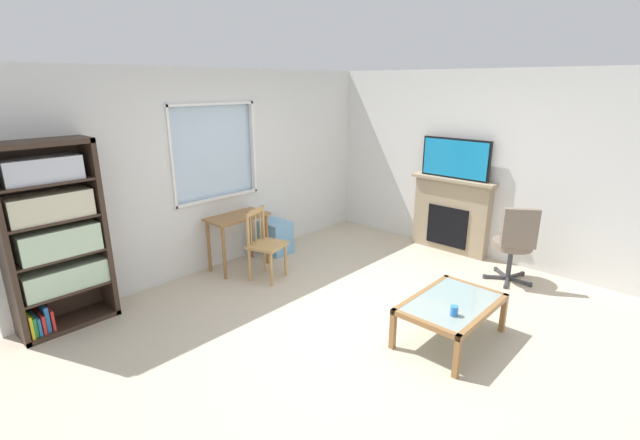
# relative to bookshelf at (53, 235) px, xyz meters

# --- Properties ---
(ground) EXTENTS (6.29, 5.73, 0.02)m
(ground) POSITION_rel_bookshelf_xyz_m (2.09, -2.12, -0.99)
(ground) COLOR beige
(wall_back_with_window) EXTENTS (5.29, 0.15, 2.58)m
(wall_back_with_window) POSITION_rel_bookshelf_xyz_m (2.09, 0.24, 0.28)
(wall_back_with_window) COLOR silver
(wall_back_with_window) RESTS_ON ground
(wall_right) EXTENTS (0.12, 4.93, 2.58)m
(wall_right) POSITION_rel_bookshelf_xyz_m (4.79, -2.12, 0.31)
(wall_right) COLOR silver
(wall_right) RESTS_ON ground
(bookshelf) EXTENTS (0.90, 0.38, 1.90)m
(bookshelf) POSITION_rel_bookshelf_xyz_m (0.00, 0.00, 0.00)
(bookshelf) COLOR #38281E
(bookshelf) RESTS_ON ground
(desk_under_window) EXTENTS (0.80, 0.44, 0.73)m
(desk_under_window) POSITION_rel_bookshelf_xyz_m (2.11, -0.11, -0.39)
(desk_under_window) COLOR olive
(desk_under_window) RESTS_ON ground
(wooden_chair) EXTENTS (0.52, 0.50, 0.90)m
(wooden_chair) POSITION_rel_bookshelf_xyz_m (2.14, -0.62, -0.52)
(wooden_chair) COLOR tan
(wooden_chair) RESTS_ON ground
(plastic_drawer_unit) EXTENTS (0.35, 0.40, 0.47)m
(plastic_drawer_unit) POSITION_rel_bookshelf_xyz_m (2.82, -0.06, -0.75)
(plastic_drawer_unit) COLOR #72ADDB
(plastic_drawer_unit) RESTS_ON ground
(fireplace) EXTENTS (0.26, 1.22, 1.10)m
(fireplace) POSITION_rel_bookshelf_xyz_m (4.64, -1.87, -0.43)
(fireplace) COLOR tan
(fireplace) RESTS_ON ground
(tv) EXTENTS (0.06, 1.00, 0.56)m
(tv) POSITION_rel_bookshelf_xyz_m (4.62, -1.87, 0.40)
(tv) COLOR black
(tv) RESTS_ON fireplace
(office_chair) EXTENTS (0.62, 0.57, 1.00)m
(office_chair) POSITION_rel_bookshelf_xyz_m (4.11, -2.98, -0.43)
(office_chair) COLOR #7A6B5B
(office_chair) RESTS_ON ground
(coffee_table) EXTENTS (1.05, 0.69, 0.41)m
(coffee_table) POSITION_rel_bookshelf_xyz_m (2.41, -3.03, -0.63)
(coffee_table) COLOR #8C9E99
(coffee_table) RESTS_ON ground
(sippy_cup) EXTENTS (0.07, 0.07, 0.09)m
(sippy_cup) POSITION_rel_bookshelf_xyz_m (2.18, -3.16, -0.53)
(sippy_cup) COLOR #337FD6
(sippy_cup) RESTS_ON coffee_table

